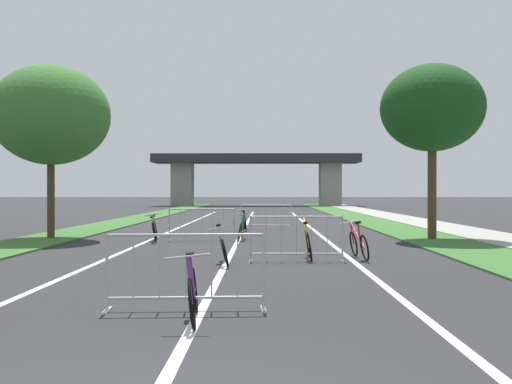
% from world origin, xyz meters
% --- Properties ---
extents(grass_verge_left, '(2.23, 72.59, 0.05)m').
position_xyz_m(grass_verge_left, '(-6.39, 29.70, 0.03)').
color(grass_verge_left, '#386B2D').
rests_on(grass_verge_left, ground).
extents(grass_verge_right, '(2.23, 72.59, 0.05)m').
position_xyz_m(grass_verge_right, '(6.39, 29.70, 0.03)').
color(grass_verge_right, '#386B2D').
rests_on(grass_verge_right, ground).
extents(sidewalk_path_right, '(2.31, 72.59, 0.08)m').
position_xyz_m(sidewalk_path_right, '(8.66, 29.70, 0.04)').
color(sidewalk_path_right, '#9E9B93').
rests_on(sidewalk_path_right, ground).
extents(lane_stripe_center, '(0.14, 41.99, 0.01)m').
position_xyz_m(lane_stripe_center, '(0.00, 21.00, 0.00)').
color(lane_stripe_center, silver).
rests_on(lane_stripe_center, ground).
extents(lane_stripe_right_lane, '(0.14, 41.99, 0.01)m').
position_xyz_m(lane_stripe_right_lane, '(2.90, 21.00, 0.00)').
color(lane_stripe_right_lane, silver).
rests_on(lane_stripe_right_lane, ground).
extents(lane_stripe_left_lane, '(0.14, 41.99, 0.01)m').
position_xyz_m(lane_stripe_left_lane, '(-2.90, 21.00, 0.00)').
color(lane_stripe_left_lane, silver).
rests_on(lane_stripe_left_lane, ground).
extents(overpass_bridge, '(21.88, 4.37, 5.50)m').
position_xyz_m(overpass_bridge, '(0.00, 59.99, 4.06)').
color(overpass_bridge, '#2D2D30').
rests_on(overpass_bridge, ground).
extents(tree_left_cypress_far, '(3.93, 3.93, 5.84)m').
position_xyz_m(tree_left_cypress_far, '(-6.30, 16.33, 4.16)').
color(tree_left_cypress_far, '#4C3823').
rests_on(tree_left_cypress_far, ground).
extents(tree_right_oak_mid, '(3.40, 3.40, 5.82)m').
position_xyz_m(tree_right_oak_mid, '(6.41, 16.25, 4.35)').
color(tree_right_oak_mid, '#4C3823').
rests_on(tree_right_oak_mid, ground).
extents(crowd_barrier_nearest, '(2.19, 0.57, 1.05)m').
position_xyz_m(crowd_barrier_nearest, '(-0.21, 4.50, 0.52)').
color(crowd_barrier_nearest, '#ADADB2').
rests_on(crowd_barrier_nearest, ground).
extents(crowd_barrier_second, '(2.17, 0.45, 1.05)m').
position_xyz_m(crowd_barrier_second, '(1.60, 10.14, 0.52)').
color(crowd_barrier_second, '#ADADB2').
rests_on(crowd_barrier_second, ground).
extents(crowd_barrier_third, '(2.18, 0.53, 1.05)m').
position_xyz_m(crowd_barrier_third, '(-1.17, 15.77, 0.52)').
color(crowd_barrier_third, '#ADADB2').
rests_on(crowd_barrier_third, ground).
extents(crowd_barrier_fourth, '(2.19, 0.55, 1.05)m').
position_xyz_m(crowd_barrier_fourth, '(0.95, 21.40, 0.52)').
color(crowd_barrier_fourth, '#ADADB2').
rests_on(crowd_barrier_fourth, ground).
extents(bicycle_silver_0, '(0.48, 1.70, 0.90)m').
position_xyz_m(bicycle_silver_0, '(-0.05, 9.65, 0.34)').
color(bicycle_silver_0, black).
rests_on(bicycle_silver_0, ground).
extents(bicycle_yellow_1, '(0.45, 1.77, 1.02)m').
position_xyz_m(bicycle_yellow_1, '(1.90, 10.71, 0.39)').
color(bicycle_yellow_1, black).
rests_on(bicycle_yellow_1, ground).
extents(bicycle_purple_2, '(0.54, 1.61, 0.90)m').
position_xyz_m(bicycle_purple_2, '(-0.04, 3.91, 0.35)').
color(bicycle_purple_2, black).
rests_on(bicycle_purple_2, ground).
extents(bicycle_white_3, '(0.58, 1.62, 0.86)m').
position_xyz_m(bicycle_white_3, '(-2.78, 16.12, 0.35)').
color(bicycle_white_3, black).
rests_on(bicycle_white_3, ground).
extents(bicycle_orange_4, '(0.54, 1.64, 0.93)m').
position_xyz_m(bicycle_orange_4, '(-2.63, 15.35, 0.37)').
color(bicycle_orange_4, black).
rests_on(bicycle_orange_4, ground).
extents(bicycle_red_5, '(0.54, 1.70, 0.92)m').
position_xyz_m(bicycle_red_5, '(3.11, 10.70, 0.36)').
color(bicycle_red_5, black).
rests_on(bicycle_red_5, ground).
extents(bicycle_green_6, '(0.43, 1.73, 0.91)m').
position_xyz_m(bicycle_green_6, '(0.12, 16.16, 0.37)').
color(bicycle_green_6, black).
rests_on(bicycle_green_6, ground).
extents(bicycle_black_7, '(0.45, 1.65, 0.90)m').
position_xyz_m(bicycle_black_7, '(0.05, 20.93, 0.35)').
color(bicycle_black_7, black).
rests_on(bicycle_black_7, ground).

